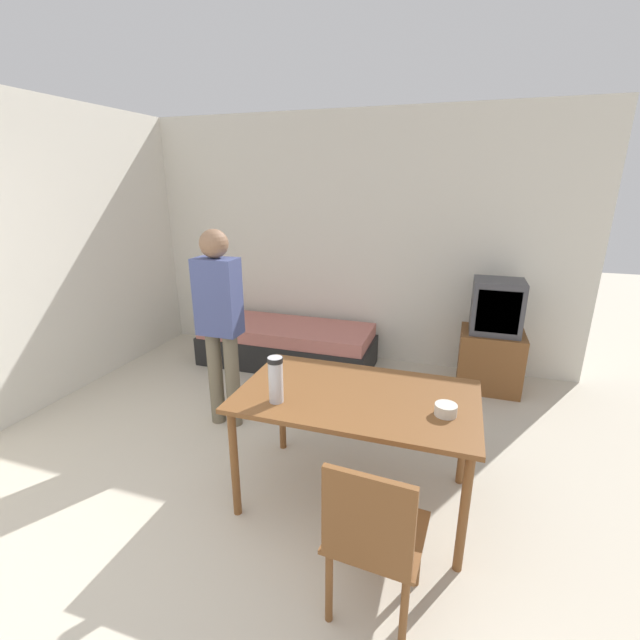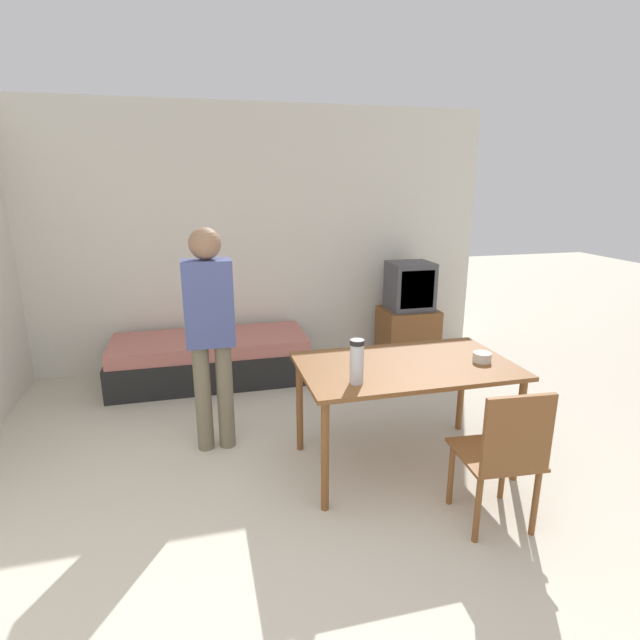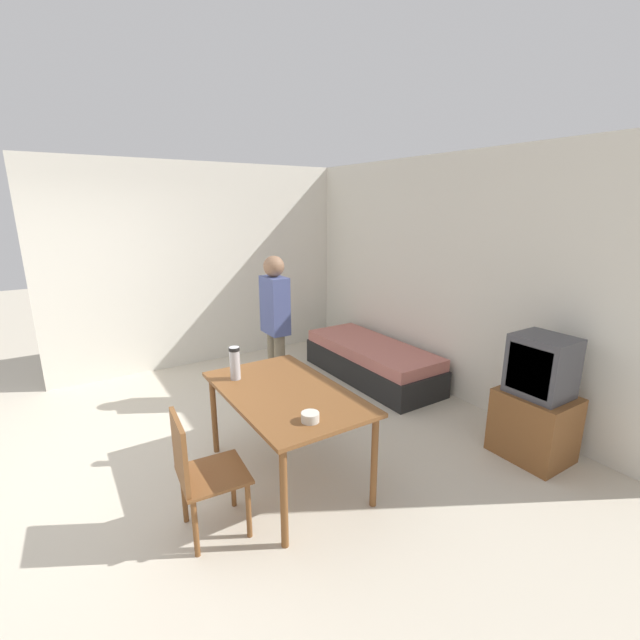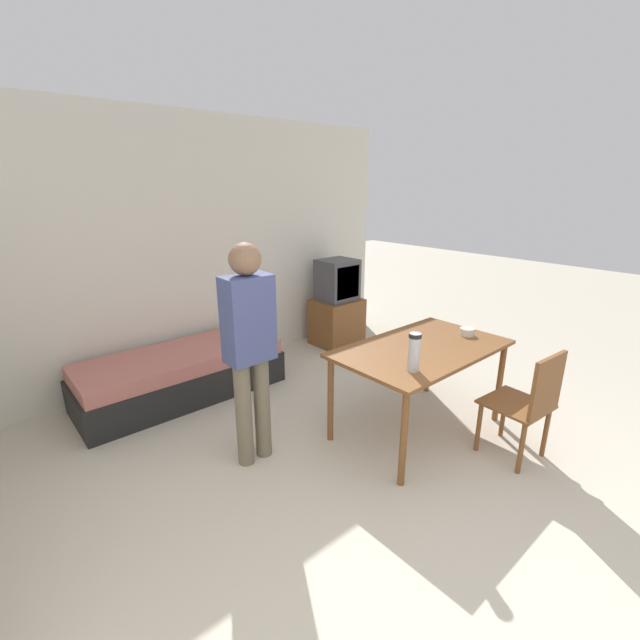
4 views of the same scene
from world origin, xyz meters
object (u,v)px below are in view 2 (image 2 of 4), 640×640
Objects in this scene: thermos_flask at (357,360)px; person_standing at (210,325)px; tv at (408,318)px; wooden_chair at (504,452)px; dining_table at (405,374)px; daybed at (211,359)px; mate_bowl at (482,357)px.

person_standing is at bearing 136.45° from thermos_flask.
wooden_chair is at bearing -103.07° from tv.
person_standing is (-1.53, 1.34, 0.46)m from wooden_chair.
wooden_chair is 2.08m from person_standing.
tv is 0.77× the size of dining_table.
tv reaches higher than daybed.
mate_bowl is (0.52, -0.09, 0.11)m from dining_table.
thermos_flask is (-0.69, 0.55, 0.41)m from wooden_chair.
daybed is 1.52m from person_standing.
dining_table is 1.63× the size of wooden_chair.
wooden_chair is at bearing -60.62° from daybed.
daybed is 1.75× the size of tv.
thermos_flask is 2.27× the size of mate_bowl.
thermos_flask is at bearing 141.68° from wooden_chair.
wooden_chair is 7.19× the size of mate_bowl.
tv is at bearing 76.93° from wooden_chair.
person_standing is at bearing 156.15° from dining_table.
tv reaches higher than mate_bowl.
dining_table is at bearing -23.85° from person_standing.
daybed is at bearing 123.28° from dining_table.
thermos_flask is at bearing -151.18° from dining_table.
wooden_chair is 0.97m from thermos_flask.
daybed is at bearing 110.96° from thermos_flask.
dining_table is 0.85m from wooden_chair.
tv is 2.62m from person_standing.
thermos_flask is (-0.43, -0.24, 0.23)m from dining_table.
thermos_flask is (0.83, -0.79, -0.05)m from person_standing.
tv is (2.14, 0.07, 0.27)m from daybed.
daybed is 2.71m from mate_bowl.
daybed is 2.31m from dining_table.
wooden_chair is 3.17× the size of thermos_flask.
mate_bowl is at bearing -48.30° from daybed.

